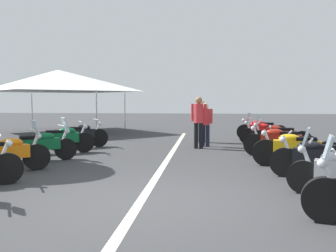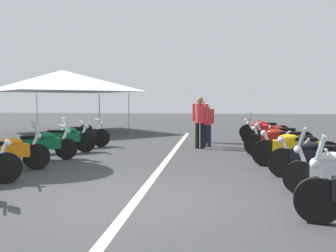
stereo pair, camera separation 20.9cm
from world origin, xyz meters
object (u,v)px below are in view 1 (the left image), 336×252
at_px(motorcycle_right_row_4, 280,141).
at_px(event_tent, 58,81).
at_px(bystander_3, 202,118).
at_px(motorcycle_left_row_3, 39,145).
at_px(motorcycle_left_row_4, 62,139).
at_px(bystander_2, 199,118).
at_px(motorcycle_left_row_5, 79,135).
at_px(motorcycle_right_row_5, 278,136).
at_px(motorcycle_right_row_2, 318,158).
at_px(bystander_0, 205,121).
at_px(motorcycle_right_row_7, 261,129).
at_px(motorcycle_right_row_3, 296,148).
at_px(motorcycle_left_row_2, 4,153).
at_px(motorcycle_right_row_6, 266,133).

xyz_separation_m(motorcycle_right_row_4, event_tent, (7.12, 9.64, 2.18)).
bearing_deg(bystander_3, motorcycle_left_row_3, -74.32).
relative_size(motorcycle_left_row_4, bystander_2, 1.04).
bearing_deg(event_tent, motorcycle_left_row_5, -152.27).
distance_m(bystander_2, bystander_3, 1.89).
relative_size(motorcycle_right_row_4, bystander_3, 1.29).
relative_size(motorcycle_right_row_4, event_tent, 0.34).
bearing_deg(motorcycle_right_row_5, motorcycle_left_row_4, 24.14).
bearing_deg(motorcycle_left_row_3, bystander_2, -0.14).
distance_m(motorcycle_right_row_2, bystander_0, 5.87).
height_order(motorcycle_left_row_3, motorcycle_right_row_4, motorcycle_left_row_3).
bearing_deg(bystander_3, motorcycle_right_row_7, 77.44).
bearing_deg(motorcycle_right_row_7, motorcycle_right_row_2, 106.03).
height_order(motorcycle_left_row_4, motorcycle_right_row_5, motorcycle_right_row_5).
bearing_deg(motorcycle_left_row_5, motorcycle_right_row_3, -57.08).
height_order(bystander_3, event_tent, event_tent).
xyz_separation_m(motorcycle_left_row_2, motorcycle_left_row_3, (1.58, -0.10, -0.01)).
bearing_deg(motorcycle_right_row_3, motorcycle_right_row_2, 103.99).
height_order(motorcycle_right_row_5, bystander_0, bystander_0).
distance_m(motorcycle_right_row_3, bystander_0, 4.53).
xyz_separation_m(motorcycle_left_row_3, bystander_0, (3.81, -4.45, 0.46)).
distance_m(motorcycle_left_row_4, motorcycle_left_row_5, 1.33).
distance_m(motorcycle_right_row_5, bystander_2, 2.73).
relative_size(motorcycle_right_row_7, event_tent, 0.33).
relative_size(bystander_3, event_tent, 0.27).
xyz_separation_m(motorcycle_right_row_3, motorcycle_right_row_5, (3.21, -0.18, 0.00)).
bearing_deg(motorcycle_right_row_7, motorcycle_right_row_6, 103.80).
distance_m(motorcycle_left_row_3, event_tent, 9.47).
height_order(motorcycle_right_row_6, motorcycle_right_row_7, motorcycle_right_row_6).
relative_size(motorcycle_left_row_5, event_tent, 0.30).
distance_m(motorcycle_left_row_2, motorcycle_left_row_3, 1.58).
height_order(motorcycle_right_row_5, bystander_2, bystander_2).
distance_m(motorcycle_left_row_5, motorcycle_right_row_6, 6.85).
relative_size(motorcycle_right_row_4, bystander_0, 1.37).
bearing_deg(motorcycle_left_row_5, motorcycle_right_row_2, -66.02).
bearing_deg(motorcycle_right_row_7, motorcycle_right_row_3, 105.03).
xyz_separation_m(motorcycle_right_row_6, bystander_2, (-1.29, 2.50, 0.59)).
bearing_deg(motorcycle_right_row_3, bystander_0, -50.74).
bearing_deg(motorcycle_right_row_4, motorcycle_left_row_4, 14.28).
height_order(motorcycle_right_row_4, motorcycle_right_row_7, motorcycle_right_row_4).
xyz_separation_m(bystander_3, event_tent, (3.58, 7.30, 1.68)).
distance_m(motorcycle_left_row_2, motorcycle_right_row_3, 6.97).
xyz_separation_m(motorcycle_left_row_3, motorcycle_right_row_2, (-1.54, -6.82, 0.00)).
bearing_deg(event_tent, motorcycle_right_row_4, -126.43).
distance_m(motorcycle_left_row_4, bystander_3, 5.61).
bearing_deg(bystander_3, event_tent, -150.44).
bearing_deg(motorcycle_left_row_3, motorcycle_right_row_2, -50.43).
distance_m(motorcycle_right_row_7, bystander_2, 3.88).
bearing_deg(bystander_0, bystander_2, 172.97).
height_order(motorcycle_right_row_7, event_tent, event_tent).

